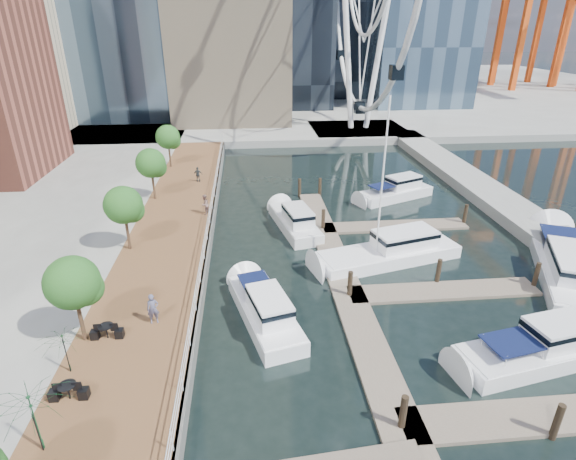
{
  "coord_description": "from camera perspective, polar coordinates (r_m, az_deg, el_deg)",
  "views": [
    {
      "loc": [
        -2.94,
        -15.03,
        15.41
      ],
      "look_at": [
        -0.45,
        11.77,
        3.0
      ],
      "focal_mm": 28.0,
      "sensor_mm": 36.0,
      "label": 1
    }
  ],
  "objects": [
    {
      "name": "breakwater",
      "position": [
        44.45,
        26.2,
        2.52
      ],
      "size": [
        4.0,
        60.0,
        1.0
      ],
      "primitive_type": "cube",
      "color": "gray",
      "rests_on": "ground"
    },
    {
      "name": "seawall",
      "position": [
        33.66,
        -9.97,
        -1.94
      ],
      "size": [
        0.25,
        60.0,
        1.0
      ],
      "primitive_type": "cube",
      "color": "#595954",
      "rests_on": "ground"
    },
    {
      "name": "pedestrian_far",
      "position": [
        45.88,
        -11.35,
        6.94
      ],
      "size": [
        0.92,
        0.5,
        1.49
      ],
      "primitive_type": "imported",
      "rotation": [
        0.0,
        0.0,
        2.99
      ],
      "color": "#2C3338",
      "rests_on": "boardwalk"
    },
    {
      "name": "port_cranes",
      "position": [
        131.38,
        29.98,
        23.82
      ],
      "size": [
        40.0,
        52.0,
        38.0
      ],
      "color": "#D84C14",
      "rests_on": "ground"
    },
    {
      "name": "yacht_foreground",
      "position": [
        26.73,
        29.25,
        -14.15
      ],
      "size": [
        9.98,
        4.38,
        2.15
      ],
      "primitive_type": null,
      "rotation": [
        0.0,
        0.0,
        1.76
      ],
      "color": "white",
      "rests_on": "ground"
    },
    {
      "name": "floating_docks",
      "position": [
        31.09,
        16.02,
        -4.97
      ],
      "size": [
        16.0,
        34.0,
        2.6
      ],
      "color": "#6D6051",
      "rests_on": "ground"
    },
    {
      "name": "land_far",
      "position": [
        118.01,
        -4.02,
        17.44
      ],
      "size": [
        200.0,
        114.0,
        1.0
      ],
      "primitive_type": "cube",
      "color": "gray",
      "rests_on": "ground"
    },
    {
      "name": "street_trees",
      "position": [
        32.21,
        -20.2,
        2.99
      ],
      "size": [
        2.6,
        42.6,
        4.6
      ],
      "color": "#3F2B1C",
      "rests_on": "ground"
    },
    {
      "name": "pedestrian_mid",
      "position": [
        37.68,
        -10.53,
        3.22
      ],
      "size": [
        0.91,
        1.0,
        1.68
      ],
      "primitive_type": "imported",
      "rotation": [
        0.0,
        0.0,
        -1.98
      ],
      "color": "#8D6961",
      "rests_on": "boardwalk"
    },
    {
      "name": "boardwalk",
      "position": [
        34.07,
        -15.0,
        -2.11
      ],
      "size": [
        6.0,
        60.0,
        1.0
      ],
      "primitive_type": "cube",
      "color": "brown",
      "rests_on": "ground"
    },
    {
      "name": "pedestrian_near",
      "position": [
        24.83,
        -16.77,
        -9.57
      ],
      "size": [
        0.69,
        0.53,
        1.69
      ],
      "primitive_type": "imported",
      "rotation": [
        0.0,
        0.0,
        0.22
      ],
      "color": "#4F4E68",
      "rests_on": "boardwalk"
    },
    {
      "name": "cafe_tables",
      "position": [
        20.55,
        -26.88,
        -21.72
      ],
      "size": [
        2.5,
        13.7,
        0.74
      ],
      "color": "black",
      "rests_on": "ground"
    },
    {
      "name": "moored_yachts",
      "position": [
        32.29,
        15.62,
        -4.76
      ],
      "size": [
        27.25,
        39.3,
        11.5
      ],
      "color": "white",
      "rests_on": "ground"
    },
    {
      "name": "ground",
      "position": [
        21.72,
        4.34,
        -20.51
      ],
      "size": [
        520.0,
        520.0,
        0.0
      ],
      "primitive_type": "plane",
      "color": "black",
      "rests_on": "ground"
    },
    {
      "name": "pier",
      "position": [
        70.72,
        8.88,
        12.3
      ],
      "size": [
        14.0,
        12.0,
        1.0
      ],
      "primitive_type": "cube",
      "color": "gray",
      "rests_on": "ground"
    },
    {
      "name": "railing",
      "position": [
        33.23,
        -10.27,
        -0.36
      ],
      "size": [
        0.1,
        60.0,
        1.05
      ],
      "primitive_type": null,
      "color": "white",
      "rests_on": "boardwalk"
    }
  ]
}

